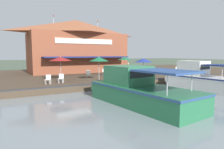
{
  "coord_description": "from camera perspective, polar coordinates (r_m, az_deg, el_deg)",
  "views": [
    {
      "loc": [
        15.96,
        -10.79,
        3.28
      ],
      "look_at": [
        -1.0,
        -1.38,
        1.3
      ],
      "focal_mm": 32.0,
      "sensor_mm": 36.0,
      "label": 1
    }
  ],
  "objects": [
    {
      "name": "cafe_chair_mid_patio",
      "position": [
        18.76,
        -17.78,
        -1.2
      ],
      "size": [
        0.59,
        0.59,
        0.85
      ],
      "color": "white",
      "rests_on": "quay_deck"
    },
    {
      "name": "patio_umbrella_back_row",
      "position": [
        20.35,
        -3.76,
        4.41
      ],
      "size": [
        1.98,
        1.98,
        2.44
      ],
      "color": "#B7B7B7",
      "rests_on": "quay_deck"
    },
    {
      "name": "cafe_chair_beside_entrance",
      "position": [
        30.55,
        18.14,
        1.4
      ],
      "size": [
        0.45,
        0.45,
        0.85
      ],
      "color": "white",
      "rests_on": "quay_deck"
    },
    {
      "name": "cafe_chair_under_first_umbrella",
      "position": [
        23.59,
        1.32,
        0.47
      ],
      "size": [
        0.49,
        0.49,
        0.85
      ],
      "color": "white",
      "rests_on": "quay_deck"
    },
    {
      "name": "patio_umbrella_by_entrance",
      "position": [
        24.88,
        3.7,
        4.61
      ],
      "size": [
        1.77,
        1.77,
        2.39
      ],
      "color": "#B7B7B7",
      "rests_on": "quay_deck"
    },
    {
      "name": "ground_plane",
      "position": [
        19.54,
        4.97,
        -3.86
      ],
      "size": [
        220.0,
        220.0,
        0.0
      ],
      "primitive_type": "plane",
      "color": "#4C5B47"
    },
    {
      "name": "waterfront_restaurant",
      "position": [
        31.59,
        -9.97,
        8.14
      ],
      "size": [
        9.07,
        14.68,
        8.33
      ],
      "color": "brown",
      "rests_on": "quay_deck"
    },
    {
      "name": "cafe_chair_back_row_seat",
      "position": [
        23.0,
        -6.71,
        0.29
      ],
      "size": [
        0.44,
        0.44,
        0.85
      ],
      "color": "white",
      "rests_on": "quay_deck"
    },
    {
      "name": "tree_behind_restaurant",
      "position": [
        37.82,
        -9.84,
        8.09
      ],
      "size": [
        4.95,
        4.72,
        6.72
      ],
      "color": "brown",
      "rests_on": "quay_deck"
    },
    {
      "name": "quay_edge_fender",
      "position": [
        19.53,
        4.82,
        -1.93
      ],
      "size": [
        0.2,
        50.4,
        0.1
      ],
      "primitive_type": "cube",
      "color": "#2D2D33",
      "rests_on": "quay_deck"
    },
    {
      "name": "motorboat_far_downstream",
      "position": [
        19.86,
        22.81,
        -1.22
      ],
      "size": [
        7.3,
        2.8,
        2.59
      ],
      "color": "white",
      "rests_on": "river_water"
    },
    {
      "name": "cafe_chair_facing_river",
      "position": [
        25.15,
        -2.21,
        0.8
      ],
      "size": [
        0.46,
        0.46,
        0.85
      ],
      "color": "white",
      "rests_on": "quay_deck"
    },
    {
      "name": "cafe_chair_far_corner_seat",
      "position": [
        19.26,
        -14.35,
        -0.92
      ],
      "size": [
        0.59,
        0.59,
        0.85
      ],
      "color": "white",
      "rests_on": "quay_deck"
    },
    {
      "name": "person_mid_patio",
      "position": [
        23.97,
        4.64,
        1.89
      ],
      "size": [
        0.47,
        0.47,
        1.67
      ],
      "color": "#2D5193",
      "rests_on": "quay_deck"
    },
    {
      "name": "patio_umbrella_mid_patio_right",
      "position": [
        21.0,
        -14.52,
        4.36
      ],
      "size": [
        2.3,
        2.3,
        2.46
      ],
      "color": "#B7B7B7",
      "rests_on": "quay_deck"
    },
    {
      "name": "patio_umbrella_far_corner",
      "position": [
        25.19,
        8.97,
        4.05
      ],
      "size": [
        2.23,
        2.23,
        2.22
      ],
      "color": "#B7B7B7",
      "rests_on": "quay_deck"
    },
    {
      "name": "quay_deck",
      "position": [
        29.19,
        -7.18,
        -0.08
      ],
      "size": [
        22.0,
        56.0,
        0.6
      ],
      "primitive_type": "cube",
      "color": "#4C3D2D",
      "rests_on": "ground"
    },
    {
      "name": "motorboat_outer_channel",
      "position": [
        13.41,
        5.86,
        -4.27
      ],
      "size": [
        9.34,
        3.77,
        2.42
      ],
      "color": "#287047",
      "rests_on": "river_water"
    }
  ]
}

